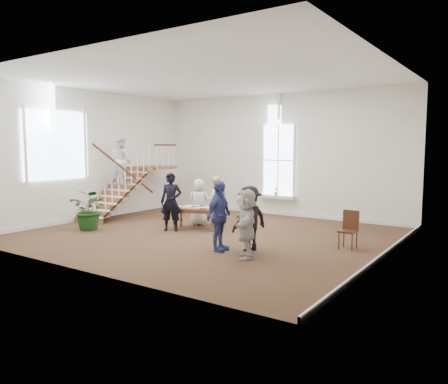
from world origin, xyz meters
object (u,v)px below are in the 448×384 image
Objects in this scene: library_table at (196,210)px; elderly_woman at (199,202)px; person_yellow at (215,200)px; woman_cluster_a at (219,216)px; side_chair at (349,227)px; floor_plant at (90,210)px; woman_cluster_c at (246,224)px; police_officer at (171,202)px; woman_cluster_b at (250,218)px.

library_table is 0.72m from elderly_woman.
person_yellow is 3.78m from woman_cluster_a.
library_table is 1.67× the size of side_chair.
elderly_woman is at bearing 12.33° from person_yellow.
woman_cluster_c is at bearing -1.89° from floor_plant.
woman_cluster_a is 1.80× the size of side_chair.
woman_cluster_c reaches higher than floor_plant.
police_officer is 1.17× the size of elderly_woman.
floor_plant reaches higher than library_table.
woman_cluster_c reaches higher than side_chair.
woman_cluster_a is at bearing -36.56° from woman_cluster_b.
person_yellow is 0.99× the size of woman_cluster_c.
library_table is at bearing 36.26° from floor_plant.
police_officer is at bearing 59.56° from woman_cluster_a.
woman_cluster_b is 2.55m from side_chair.
woman_cluster_a is 1.08× the size of woman_cluster_c.
person_yellow reaches higher than floor_plant.
woman_cluster_b is 5.47m from floor_plant.
woman_cluster_a reaches higher than side_chair.
woman_cluster_a is at bearing 80.19° from person_yellow.
woman_cluster_c reaches higher than person_yellow.
police_officer is at bearing -144.48° from woman_cluster_c.
side_chair is (4.76, 0.15, -0.07)m from library_table.
person_yellow is at bearing -167.54° from woman_cluster_c.
side_chair is (4.83, -0.95, -0.26)m from person_yellow.
floor_plant is (-2.28, -2.53, -0.13)m from elderly_woman.
library_table is 1.12m from person_yellow.
woman_cluster_b is at bearing 91.41° from person_yellow.
side_chair is at bearing 15.70° from floor_plant.
woman_cluster_a is (2.57, -2.52, 0.11)m from elderly_woman.
person_yellow reaches higher than elderly_woman.
police_officer is at bearing 30.42° from person_yellow.
elderly_woman reaches higher than side_chair.
woman_cluster_a is at bearing -57.76° from library_table.
floor_plant is at bearing -123.94° from woman_cluster_c.
woman_cluster_b is at bearing -43.18° from police_officer.
floor_plant is (-5.45, -0.46, -0.17)m from woman_cluster_b.
woman_cluster_a is (2.27, -3.02, 0.07)m from person_yellow.
police_officer is 3.86m from woman_cluster_c.
police_officer is at bearing -169.56° from side_chair.
elderly_woman is 0.96× the size of person_yellow.
side_chair is at bearing 122.12° from person_yellow.
woman_cluster_c reaches higher than library_table.
library_table is 0.93× the size of woman_cluster_a.
woman_cluster_a is 4.85m from floor_plant.
elderly_woman is (-0.36, 0.60, 0.16)m from library_table.
police_officer is (-0.46, -0.65, 0.29)m from library_table.
police_officer is 2.96m from woman_cluster_a.
person_yellow is at bearing 31.95° from woman_cluster_a.
woman_cluster_b is 0.72m from woman_cluster_c.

